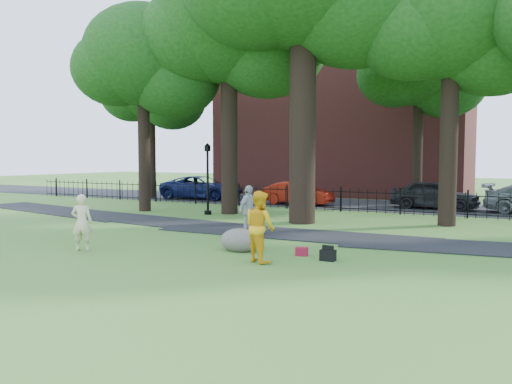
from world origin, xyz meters
The scene contains 16 objects.
ground centered at (0.00, 0.00, 0.00)m, with size 120.00×120.00×0.00m, color #386D26.
footpath centered at (1.00, 3.90, 0.00)m, with size 36.00×2.60×0.03m, color black.
street centered at (0.00, 16.00, 0.00)m, with size 80.00×7.00×0.02m, color black.
iron_fence centered at (0.00, 12.00, 0.60)m, with size 44.00×0.04×1.20m.
brick_building centered at (-4.00, 24.00, 6.00)m, with size 18.00×8.00×12.00m, color maroon.
tree_row centered at (0.52, 8.40, 8.15)m, with size 26.82×7.96×12.42m.
woman centered at (-3.27, -1.89, 0.84)m, with size 0.61×0.40×1.68m, color beige.
man centered at (2.12, -0.80, 0.94)m, with size 0.92×0.72×1.89m, color #EFA814.
pedestrian centered at (-0.36, 3.00, 0.89)m, with size 1.04×0.43×1.78m, color #ADADB2.
boulder centered at (0.86, 0.33, 0.36)m, with size 1.24×0.94×0.73m, color slate.
lamppost centered at (-5.25, 7.72, 1.70)m, with size 0.34×0.34×3.46m.
backpack centered at (3.66, 0.18, 0.15)m, with size 0.40×0.25×0.30m, color black.
red_bag centered at (2.77, 0.49, 0.12)m, with size 0.35×0.22×0.24m, color maroon.
red_sedan centered at (-3.37, 14.31, 0.68)m, with size 1.43×4.11×1.35m, color maroon.
navy_van centered at (-10.53, 14.92, 0.76)m, with size 2.53×5.50×1.53m, color #0E1648.
grey_car centered at (4.04, 15.50, 0.77)m, with size 1.82×4.53×1.54m, color black.
Camera 1 is at (8.22, -12.33, 2.77)m, focal length 35.00 mm.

